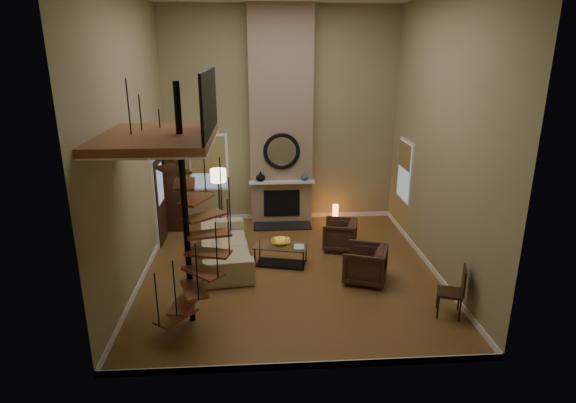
{
  "coord_description": "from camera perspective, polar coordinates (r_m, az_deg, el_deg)",
  "views": [
    {
      "loc": [
        -0.64,
        -9.08,
        4.5
      ],
      "look_at": [
        0.0,
        0.4,
        1.4
      ],
      "focal_mm": 29.72,
      "sensor_mm": 36.0,
      "label": 1
    }
  ],
  "objects": [
    {
      "name": "firebox",
      "position": [
        12.6,
        -0.75,
        -0.21
      ],
      "size": [
        0.95,
        0.02,
        0.72
      ],
      "primitive_type": "cube",
      "color": "black",
      "rests_on": "chimney_breast"
    },
    {
      "name": "spiral_stair",
      "position": [
        7.87,
        -11.98,
        -2.56
      ],
      "size": [
        1.47,
        1.47,
        4.06
      ],
      "color": "black",
      "rests_on": "ground"
    },
    {
      "name": "baseboard_left",
      "position": [
        10.38,
        -16.71,
        -8.08
      ],
      "size": [
        0.02,
        6.5,
        0.12
      ],
      "primitive_type": "cube",
      "color": "white",
      "rests_on": "ground"
    },
    {
      "name": "mirror_disc",
      "position": [
        12.22,
        -0.77,
        6.02
      ],
      "size": [
        0.8,
        0.01,
        0.8
      ],
      "primitive_type": "cylinder",
      "rotation": [
        1.57,
        0.0,
        0.0
      ],
      "color": "white",
      "rests_on": "chimney_breast"
    },
    {
      "name": "book",
      "position": [
        10.11,
        1.17,
        -5.47
      ],
      "size": [
        0.24,
        0.31,
        0.03
      ],
      "primitive_type": "imported",
      "rotation": [
        0.0,
        0.0,
        -0.07
      ],
      "color": "gray",
      "rests_on": "coffee_table"
    },
    {
      "name": "hutch",
      "position": [
        12.6,
        -13.32,
        1.2
      ],
      "size": [
        0.41,
        0.87,
        1.95
      ],
      "primitive_type": "cube",
      "color": "black",
      "rests_on": "ground"
    },
    {
      "name": "armchair_far",
      "position": [
        9.72,
        9.65,
        -7.47
      ],
      "size": [
        1.05,
        1.04,
        0.75
      ],
      "primitive_type": "imported",
      "rotation": [
        0.0,
        0.0,
        -1.93
      ],
      "color": "#472920",
      "rests_on": "ground"
    },
    {
      "name": "side_chair",
      "position": [
        8.82,
        19.42,
        -9.83
      ],
      "size": [
        0.54,
        0.52,
        0.93
      ],
      "color": "black",
      "rests_on": "ground"
    },
    {
      "name": "baseboard_back",
      "position": [
        13.12,
        -0.83,
        -1.72
      ],
      "size": [
        6.0,
        0.02,
        0.12
      ],
      "primitive_type": "cube",
      "color": "white",
      "rests_on": "ground"
    },
    {
      "name": "left_wall",
      "position": [
        9.55,
        -18.22,
        6.6
      ],
      "size": [
        0.02,
        6.5,
        5.5
      ],
      "primitive_type": "cube",
      "color": "#988C62",
      "rests_on": "ground"
    },
    {
      "name": "coffee_table",
      "position": [
        10.3,
        -0.86,
        -6.11
      ],
      "size": [
        1.23,
        0.82,
        0.44
      ],
      "color": "silver",
      "rests_on": "ground"
    },
    {
      "name": "window_back",
      "position": [
        12.7,
        -9.48,
        4.72
      ],
      "size": [
        1.02,
        0.06,
        1.52
      ],
      "color": "white",
      "rests_on": "back_wall"
    },
    {
      "name": "entry_door",
      "position": [
        11.65,
        -15.13,
        0.19
      ],
      "size": [
        0.1,
        1.05,
        2.16
      ],
      "color": "white",
      "rests_on": "ground"
    },
    {
      "name": "back_wall",
      "position": [
        12.47,
        -0.89,
        10.0
      ],
      "size": [
        6.0,
        0.02,
        5.5
      ],
      "primitive_type": "cube",
      "color": "#988C62",
      "rests_on": "ground"
    },
    {
      "name": "sofa",
      "position": [
        10.52,
        -7.6,
        -5.09
      ],
      "size": [
        1.31,
        2.7,
        0.76
      ],
      "primitive_type": "imported",
      "rotation": [
        0.0,
        0.0,
        1.69
      ],
      "color": "tan",
      "rests_on": "ground"
    },
    {
      "name": "mantel",
      "position": [
        12.35,
        -0.74,
        2.32
      ],
      "size": [
        1.7,
        0.18,
        0.06
      ],
      "primitive_type": "cube",
      "color": "white",
      "rests_on": "chimney_breast"
    },
    {
      "name": "baseboard_front",
      "position": [
        7.37,
        2.0,
        -19.01
      ],
      "size": [
        6.0,
        0.02,
        0.12
      ],
      "primitive_type": "cube",
      "color": "white",
      "rests_on": "ground"
    },
    {
      "name": "vase_left",
      "position": [
        12.33,
        -3.31,
        3.01
      ],
      "size": [
        0.24,
        0.24,
        0.25
      ],
      "primitive_type": "imported",
      "color": "black",
      "rests_on": "mantel"
    },
    {
      "name": "front_wall",
      "position": [
        6.13,
        2.28,
        1.43
      ],
      "size": [
        6.0,
        0.02,
        5.5
      ],
      "primitive_type": "cube",
      "color": "#988C62",
      "rests_on": "ground"
    },
    {
      "name": "mirror_frame",
      "position": [
        12.21,
        -0.77,
        6.01
      ],
      "size": [
        0.94,
        0.1,
        0.94
      ],
      "primitive_type": "torus",
      "rotation": [
        1.57,
        0.0,
        0.0
      ],
      "color": "black",
      "rests_on": "chimney_breast"
    },
    {
      "name": "ground",
      "position": [
        10.16,
        0.15,
        -8.26
      ],
      "size": [
        6.0,
        6.5,
        0.01
      ],
      "primitive_type": "cube",
      "color": "olive",
      "rests_on": "ground"
    },
    {
      "name": "accent_lamp",
      "position": [
        12.71,
        5.68,
        -1.56
      ],
      "size": [
        0.15,
        0.15,
        0.54
      ],
      "primitive_type": "cylinder",
      "color": "orange",
      "rests_on": "ground"
    },
    {
      "name": "right_wall",
      "position": [
        9.94,
        17.83,
        7.06
      ],
      "size": [
        0.02,
        6.5,
        5.5
      ],
      "primitive_type": "cube",
      "color": "#988C62",
      "rests_on": "ground"
    },
    {
      "name": "baseboard_right",
      "position": [
        10.74,
        16.4,
        -7.14
      ],
      "size": [
        0.02,
        6.5,
        0.12
      ],
      "primitive_type": "cube",
      "color": "white",
      "rests_on": "ground"
    },
    {
      "name": "vase_right",
      "position": [
        12.39,
        2.02,
        3.02
      ],
      "size": [
        0.2,
        0.2,
        0.21
      ],
      "primitive_type": "imported",
      "color": "#1A595B",
      "rests_on": "mantel"
    },
    {
      "name": "loft",
      "position": [
        7.53,
        -14.7,
        7.79
      ],
      "size": [
        1.7,
        2.2,
        1.09
      ],
      "color": "brown",
      "rests_on": "left_wall"
    },
    {
      "name": "armchair_near",
      "position": [
        11.1,
        6.58,
        -4.01
      ],
      "size": [
        0.92,
        0.9,
        0.69
      ],
      "primitive_type": "imported",
      "rotation": [
        0.0,
        0.0,
        -1.83
      ],
      "color": "#472920",
      "rests_on": "ground"
    },
    {
      "name": "floor_lamp",
      "position": [
        11.62,
        -8.32,
        2.46
      ],
      "size": [
        0.38,
        0.38,
        1.7
      ],
      "color": "black",
      "rests_on": "ground"
    },
    {
      "name": "window_right",
      "position": [
        12.01,
        13.81,
        3.69
      ],
      "size": [
        0.06,
        1.02,
        1.52
      ],
      "color": "white",
      "rests_on": "right_wall"
    },
    {
      "name": "hearth",
      "position": [
        12.5,
        -0.67,
        -2.93
      ],
      "size": [
        1.5,
        0.6,
        0.04
      ],
      "primitive_type": "cube",
      "color": "black",
      "rests_on": "ground"
    },
    {
      "name": "bowl",
      "position": [
        10.26,
        -0.88,
        -4.9
      ],
      "size": [
        0.43,
        0.43,
        0.11
      ],
      "primitive_type": "imported",
      "color": "gold",
      "rests_on": "coffee_table"
    },
    {
      "name": "chimney_breast",
      "position": [
        12.29,
        -0.84,
        9.87
      ],
      "size": [
        1.6,
        0.38,
        5.5
      ],
      "primitive_type": "cube",
      "color": "#92775F",
      "rests_on": "ground"
    }
  ]
}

